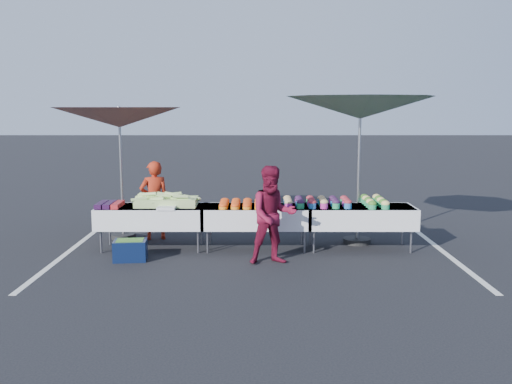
{
  "coord_description": "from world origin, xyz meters",
  "views": [
    {
      "loc": [
        0.0,
        -9.68,
        2.45
      ],
      "look_at": [
        0.0,
        0.0,
        1.0
      ],
      "focal_mm": 40.0,
      "sensor_mm": 36.0,
      "label": 1
    }
  ],
  "objects_px": {
    "umbrella_right": "(360,109)",
    "storage_bin": "(130,250)",
    "table_right": "(360,216)",
    "customer": "(273,215)",
    "table_center": "(256,216)",
    "vendor": "(154,200)",
    "umbrella_left": "(119,118)",
    "table_left": "(152,216)"
  },
  "relations": [
    {
      "from": "table_center",
      "to": "umbrella_right",
      "type": "bearing_deg",
      "value": 12.33
    },
    {
      "from": "table_center",
      "to": "umbrella_left",
      "type": "distance_m",
      "value": 3.1
    },
    {
      "from": "table_left",
      "to": "storage_bin",
      "type": "bearing_deg",
      "value": -106.45
    },
    {
      "from": "table_center",
      "to": "vendor",
      "type": "bearing_deg",
      "value": 158.85
    },
    {
      "from": "vendor",
      "to": "umbrella_left",
      "type": "distance_m",
      "value": 1.63
    },
    {
      "from": "storage_bin",
      "to": "table_center",
      "type": "bearing_deg",
      "value": 15.16
    },
    {
      "from": "table_center",
      "to": "storage_bin",
      "type": "xyz_separation_m",
      "value": [
        -2.02,
        -0.76,
        -0.41
      ]
    },
    {
      "from": "table_right",
      "to": "customer",
      "type": "xyz_separation_m",
      "value": [
        -1.54,
        -0.94,
        0.19
      ]
    },
    {
      "from": "table_left",
      "to": "umbrella_left",
      "type": "xyz_separation_m",
      "value": [
        -0.7,
        0.8,
        1.66
      ]
    },
    {
      "from": "table_right",
      "to": "customer",
      "type": "bearing_deg",
      "value": -148.5
    },
    {
      "from": "table_left",
      "to": "umbrella_left",
      "type": "height_order",
      "value": "umbrella_left"
    },
    {
      "from": "table_left",
      "to": "table_right",
      "type": "height_order",
      "value": "same"
    },
    {
      "from": "table_center",
      "to": "customer",
      "type": "distance_m",
      "value": 1.0
    },
    {
      "from": "table_left",
      "to": "umbrella_right",
      "type": "xyz_separation_m",
      "value": [
        3.63,
        0.4,
        1.83
      ]
    },
    {
      "from": "table_center",
      "to": "table_right",
      "type": "relative_size",
      "value": 1.0
    },
    {
      "from": "table_right",
      "to": "table_center",
      "type": "bearing_deg",
      "value": 180.0
    },
    {
      "from": "table_center",
      "to": "customer",
      "type": "bearing_deg",
      "value": -74.31
    },
    {
      "from": "vendor",
      "to": "umbrella_left",
      "type": "xyz_separation_m",
      "value": [
        -0.61,
        0.07,
        1.51
      ]
    },
    {
      "from": "storage_bin",
      "to": "vendor",
      "type": "bearing_deg",
      "value": 79.21
    },
    {
      "from": "vendor",
      "to": "table_left",
      "type": "bearing_deg",
      "value": 78.44
    },
    {
      "from": "umbrella_right",
      "to": "storage_bin",
      "type": "bearing_deg",
      "value": -163.26
    },
    {
      "from": "umbrella_left",
      "to": "table_left",
      "type": "bearing_deg",
      "value": -48.87
    },
    {
      "from": "umbrella_left",
      "to": "customer",
      "type": "bearing_deg",
      "value": -32.22
    },
    {
      "from": "table_left",
      "to": "table_center",
      "type": "height_order",
      "value": "same"
    },
    {
      "from": "vendor",
      "to": "storage_bin",
      "type": "xyz_separation_m",
      "value": [
        -0.14,
        -1.49,
        -0.56
      ]
    },
    {
      "from": "table_center",
      "to": "umbrella_right",
      "type": "xyz_separation_m",
      "value": [
        1.83,
        0.4,
        1.83
      ]
    },
    {
      "from": "vendor",
      "to": "umbrella_right",
      "type": "distance_m",
      "value": 4.09
    },
    {
      "from": "table_center",
      "to": "storage_bin",
      "type": "height_order",
      "value": "table_center"
    },
    {
      "from": "customer",
      "to": "storage_bin",
      "type": "distance_m",
      "value": 2.37
    },
    {
      "from": "table_right",
      "to": "customer",
      "type": "relative_size",
      "value": 1.2
    },
    {
      "from": "table_left",
      "to": "table_center",
      "type": "bearing_deg",
      "value": 0.0
    },
    {
      "from": "vendor",
      "to": "umbrella_left",
      "type": "height_order",
      "value": "umbrella_left"
    },
    {
      "from": "table_right",
      "to": "umbrella_left",
      "type": "xyz_separation_m",
      "value": [
        -4.3,
        0.8,
        1.66
      ]
    },
    {
      "from": "vendor",
      "to": "umbrella_right",
      "type": "xyz_separation_m",
      "value": [
        3.71,
        -0.33,
        1.68
      ]
    },
    {
      "from": "table_left",
      "to": "storage_bin",
      "type": "distance_m",
      "value": 0.89
    },
    {
      "from": "umbrella_left",
      "to": "umbrella_right",
      "type": "xyz_separation_m",
      "value": [
        4.33,
        -0.4,
        0.18
      ]
    },
    {
      "from": "vendor",
      "to": "umbrella_right",
      "type": "bearing_deg",
      "value": 156.82
    },
    {
      "from": "table_right",
      "to": "vendor",
      "type": "bearing_deg",
      "value": 168.81
    },
    {
      "from": "table_right",
      "to": "storage_bin",
      "type": "xyz_separation_m",
      "value": [
        -3.82,
        -0.76,
        -0.41
      ]
    },
    {
      "from": "umbrella_left",
      "to": "storage_bin",
      "type": "distance_m",
      "value": 2.63
    },
    {
      "from": "umbrella_left",
      "to": "umbrella_right",
      "type": "bearing_deg",
      "value": -5.28
    },
    {
      "from": "table_right",
      "to": "vendor",
      "type": "distance_m",
      "value": 3.76
    }
  ]
}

